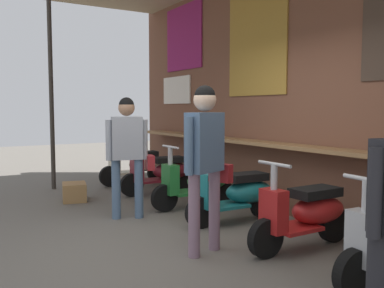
% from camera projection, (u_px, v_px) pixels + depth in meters
% --- Properties ---
extents(ground_plane, '(28.46, 28.46, 0.00)m').
position_uv_depth(ground_plane, '(192.00, 249.00, 4.52)').
color(ground_plane, '#605B54').
extents(market_stall_facade, '(10.16, 2.73, 3.78)m').
position_uv_depth(market_stall_facade, '(317.00, 60.00, 5.29)').
color(market_stall_facade, brown).
rests_on(market_stall_facade, ground_plane).
extents(scooter_cream, '(0.46, 1.40, 0.97)m').
position_uv_depth(scooter_cream, '(138.00, 165.00, 8.39)').
color(scooter_cream, beige).
rests_on(scooter_cream, ground_plane).
extents(scooter_maroon, '(0.48, 1.40, 0.97)m').
position_uv_depth(scooter_maroon, '(163.00, 172.00, 7.46)').
color(scooter_maroon, maroon).
rests_on(scooter_maroon, ground_plane).
extents(scooter_green, '(0.46, 1.40, 0.97)m').
position_uv_depth(scooter_green, '(198.00, 182.00, 6.43)').
color(scooter_green, '#237533').
rests_on(scooter_green, ground_plane).
extents(scooter_teal, '(0.46, 1.40, 0.97)m').
position_uv_depth(scooter_teal, '(239.00, 193.00, 5.57)').
color(scooter_teal, '#197075').
rests_on(scooter_teal, ground_plane).
extents(scooter_red, '(0.46, 1.40, 0.97)m').
position_uv_depth(scooter_red, '(307.00, 213.00, 4.53)').
color(scooter_red, red).
rests_on(scooter_red, ground_plane).
extents(shopper_with_handbag, '(0.44, 0.67, 1.74)m').
position_uv_depth(shopper_with_handbag, '(205.00, 151.00, 4.33)').
color(shopper_with_handbag, gray).
rests_on(shopper_with_handbag, ground_plane).
extents(shopper_browsing, '(0.35, 0.67, 1.66)m').
position_uv_depth(shopper_browsing, '(128.00, 145.00, 5.72)').
color(shopper_browsing, slate).
rests_on(shopper_browsing, ground_plane).
extents(merchandise_crate, '(0.53, 0.46, 0.29)m').
position_uv_depth(merchandise_crate, '(74.00, 192.00, 6.89)').
color(merchandise_crate, olive).
rests_on(merchandise_crate, ground_plane).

